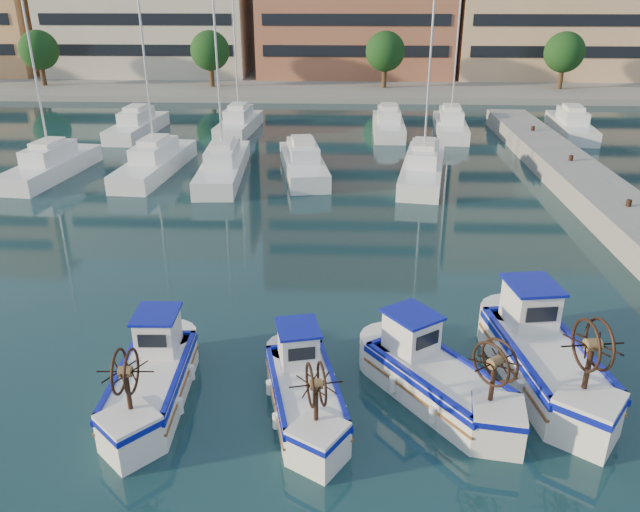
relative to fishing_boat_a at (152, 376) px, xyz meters
The scene contains 6 objects.
ground 4.90m from the fishing_boat_a, ahead, with size 300.00×300.00×0.00m, color #1B4147.
yacht_marina 27.41m from the fishing_boat_a, 85.51° to the left, with size 37.20×21.86×11.50m.
fishing_boat_a is the anchor object (origin of this frame).
fishing_boat_b 4.11m from the fishing_boat_a, ahead, with size 2.49×4.17×2.53m.
fishing_boat_c 7.56m from the fishing_boat_a, ahead, with size 3.93×4.44×2.75m.
fishing_boat_d 10.75m from the fishing_boat_a, ahead, with size 2.77×5.20×3.16m.
Camera 1 is at (0.29, -13.22, 10.30)m, focal length 35.00 mm.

